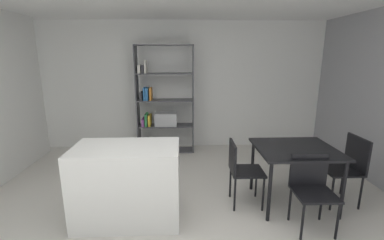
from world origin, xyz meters
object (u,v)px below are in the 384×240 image
at_px(open_bookshelf, 161,107).
at_px(dining_table, 295,154).
at_px(dining_chair_near, 312,185).
at_px(kitchen_island, 128,183).
at_px(dining_chair_island_side, 240,167).
at_px(dining_chair_window_side, 348,164).

xyz_separation_m(open_bookshelf, dining_table, (1.90, -2.09, -0.23)).
height_order(open_bookshelf, dining_chair_near, open_bookshelf).
relative_size(dining_table, dining_chair_near, 1.19).
bearing_deg(kitchen_island, dining_chair_island_side, 10.98).
height_order(kitchen_island, dining_table, kitchen_island).
bearing_deg(open_bookshelf, kitchen_island, -95.46).
relative_size(open_bookshelf, dining_chair_near, 2.54).
distance_m(dining_table, dining_chair_near, 0.52).
height_order(dining_chair_near, dining_chair_island_side, dining_chair_island_side).
xyz_separation_m(kitchen_island, dining_chair_island_side, (1.41, 0.27, 0.07)).
height_order(kitchen_island, dining_chair_window_side, kitchen_island).
distance_m(kitchen_island, dining_chair_window_side, 2.87).
distance_m(dining_table, dining_chair_island_side, 0.73).
height_order(kitchen_island, open_bookshelf, open_bookshelf).
relative_size(dining_chair_window_side, dining_chair_near, 1.09).
xyz_separation_m(dining_chair_window_side, dining_chair_near, (-0.72, -0.48, -0.04)).
bearing_deg(dining_chair_window_side, kitchen_island, -85.01).
bearing_deg(dining_chair_island_side, open_bookshelf, 30.71).
bearing_deg(kitchen_island, dining_chair_window_side, 5.48).
relative_size(dining_chair_near, dining_chair_island_side, 0.98).
bearing_deg(kitchen_island, dining_table, 7.30).
height_order(dining_chair_window_side, dining_chair_island_side, dining_chair_window_side).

